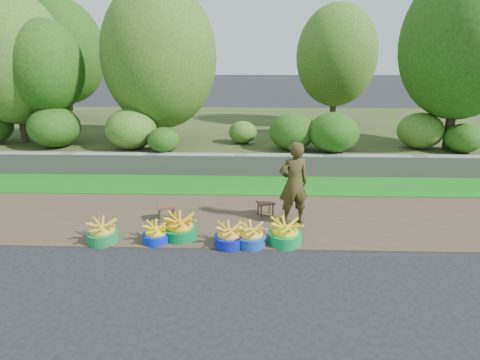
{
  "coord_description": "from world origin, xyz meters",
  "views": [
    {
      "loc": [
        0.29,
        -5.71,
        2.93
      ],
      "look_at": [
        0.06,
        1.3,
        0.75
      ],
      "focal_mm": 30.0,
      "sensor_mm": 36.0,
      "label": 1
    }
  ],
  "objects_px": {
    "basin_a": "(102,233)",
    "basin_d": "(229,236)",
    "basin_c": "(180,228)",
    "basin_f": "(285,234)",
    "vendor_woman": "(294,183)",
    "basin_e": "(251,236)",
    "stool_left": "(166,209)",
    "stool_right": "(266,205)",
    "basin_b": "(156,234)"
  },
  "relations": [
    {
      "from": "vendor_woman",
      "to": "basin_e",
      "type": "bearing_deg",
      "value": 35.55
    },
    {
      "from": "basin_b",
      "to": "basin_c",
      "type": "distance_m",
      "value": 0.4
    },
    {
      "from": "basin_d",
      "to": "stool_right",
      "type": "distance_m",
      "value": 1.41
    },
    {
      "from": "basin_a",
      "to": "basin_f",
      "type": "bearing_deg",
      "value": 0.66
    },
    {
      "from": "basin_d",
      "to": "basin_e",
      "type": "height_order",
      "value": "same"
    },
    {
      "from": "stool_left",
      "to": "basin_c",
      "type": "bearing_deg",
      "value": -62.52
    },
    {
      "from": "basin_b",
      "to": "stool_left",
      "type": "height_order",
      "value": "basin_b"
    },
    {
      "from": "stool_right",
      "to": "basin_b",
      "type": "bearing_deg",
      "value": -146.91
    },
    {
      "from": "basin_a",
      "to": "vendor_woman",
      "type": "bearing_deg",
      "value": 15.22
    },
    {
      "from": "basin_d",
      "to": "basin_f",
      "type": "distance_m",
      "value": 0.91
    },
    {
      "from": "stool_left",
      "to": "stool_right",
      "type": "distance_m",
      "value": 1.85
    },
    {
      "from": "basin_c",
      "to": "basin_e",
      "type": "height_order",
      "value": "basin_c"
    },
    {
      "from": "basin_b",
      "to": "stool_left",
      "type": "xyz_separation_m",
      "value": [
        -0.01,
        0.89,
        0.1
      ]
    },
    {
      "from": "basin_a",
      "to": "basin_d",
      "type": "xyz_separation_m",
      "value": [
        2.08,
        -0.06,
        -0.01
      ]
    },
    {
      "from": "basin_d",
      "to": "vendor_woman",
      "type": "bearing_deg",
      "value": 40.13
    },
    {
      "from": "basin_c",
      "to": "basin_d",
      "type": "height_order",
      "value": "basin_c"
    },
    {
      "from": "basin_f",
      "to": "stool_right",
      "type": "distance_m",
      "value": 1.2
    },
    {
      "from": "basin_a",
      "to": "basin_c",
      "type": "distance_m",
      "value": 1.26
    },
    {
      "from": "basin_d",
      "to": "vendor_woman",
      "type": "height_order",
      "value": "vendor_woman"
    },
    {
      "from": "stool_left",
      "to": "basin_f",
      "type": "bearing_deg",
      "value": -22.35
    },
    {
      "from": "basin_d",
      "to": "basin_f",
      "type": "relative_size",
      "value": 0.9
    },
    {
      "from": "stool_right",
      "to": "vendor_woman",
      "type": "xyz_separation_m",
      "value": [
        0.48,
        -0.34,
        0.53
      ]
    },
    {
      "from": "basin_a",
      "to": "basin_e",
      "type": "height_order",
      "value": "basin_a"
    },
    {
      "from": "basin_a",
      "to": "basin_d",
      "type": "relative_size",
      "value": 1.04
    },
    {
      "from": "basin_a",
      "to": "stool_right",
      "type": "relative_size",
      "value": 1.36
    },
    {
      "from": "stool_right",
      "to": "stool_left",
      "type": "bearing_deg",
      "value": -170.81
    },
    {
      "from": "basin_e",
      "to": "basin_a",
      "type": "bearing_deg",
      "value": 179.2
    },
    {
      "from": "vendor_woman",
      "to": "basin_a",
      "type": "bearing_deg",
      "value": 0.37
    },
    {
      "from": "basin_c",
      "to": "basin_d",
      "type": "relative_size",
      "value": 1.15
    },
    {
      "from": "basin_b",
      "to": "basin_e",
      "type": "bearing_deg",
      "value": -1.89
    },
    {
      "from": "basin_d",
      "to": "vendor_woman",
      "type": "distance_m",
      "value": 1.56
    },
    {
      "from": "basin_c",
      "to": "basin_a",
      "type": "bearing_deg",
      "value": -172.22
    },
    {
      "from": "basin_a",
      "to": "stool_right",
      "type": "bearing_deg",
      "value": 24.01
    },
    {
      "from": "basin_a",
      "to": "basin_b",
      "type": "height_order",
      "value": "basin_a"
    },
    {
      "from": "basin_a",
      "to": "basin_b",
      "type": "distance_m",
      "value": 0.88
    },
    {
      "from": "basin_f",
      "to": "stool_left",
      "type": "relative_size",
      "value": 1.38
    },
    {
      "from": "basin_c",
      "to": "basin_d",
      "type": "distance_m",
      "value": 0.86
    },
    {
      "from": "stool_left",
      "to": "vendor_woman",
      "type": "distance_m",
      "value": 2.37
    },
    {
      "from": "vendor_woman",
      "to": "stool_right",
      "type": "bearing_deg",
      "value": -50.02
    },
    {
      "from": "stool_right",
      "to": "vendor_woman",
      "type": "height_order",
      "value": "vendor_woman"
    },
    {
      "from": "basin_c",
      "to": "basin_f",
      "type": "height_order",
      "value": "basin_c"
    },
    {
      "from": "basin_c",
      "to": "stool_left",
      "type": "height_order",
      "value": "basin_c"
    },
    {
      "from": "basin_a",
      "to": "basin_b",
      "type": "relative_size",
      "value": 1.13
    },
    {
      "from": "basin_d",
      "to": "stool_left",
      "type": "xyz_separation_m",
      "value": [
        -1.21,
        0.96,
        0.09
      ]
    },
    {
      "from": "basin_a",
      "to": "stool_left",
      "type": "height_order",
      "value": "basin_a"
    },
    {
      "from": "basin_b",
      "to": "basin_e",
      "type": "xyz_separation_m",
      "value": [
        1.55,
        -0.05,
        0.01
      ]
    },
    {
      "from": "basin_b",
      "to": "stool_right",
      "type": "distance_m",
      "value": 2.17
    },
    {
      "from": "basin_b",
      "to": "basin_f",
      "type": "distance_m",
      "value": 2.1
    },
    {
      "from": "basin_c",
      "to": "basin_f",
      "type": "distance_m",
      "value": 1.74
    },
    {
      "from": "basin_e",
      "to": "stool_right",
      "type": "xyz_separation_m",
      "value": [
        0.26,
        1.23,
        0.08
      ]
    }
  ]
}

